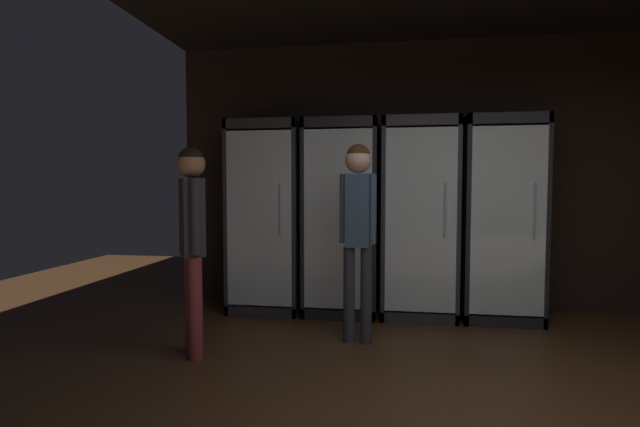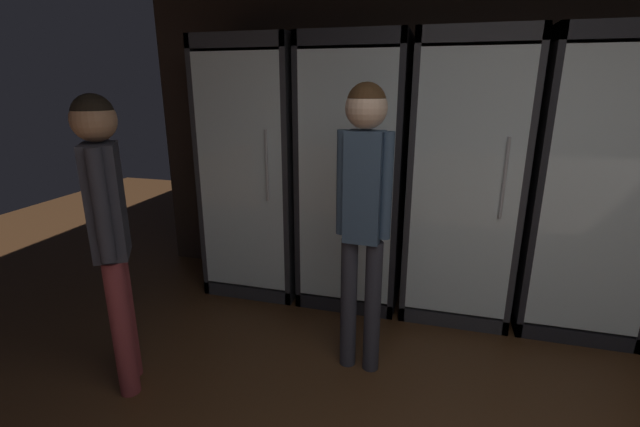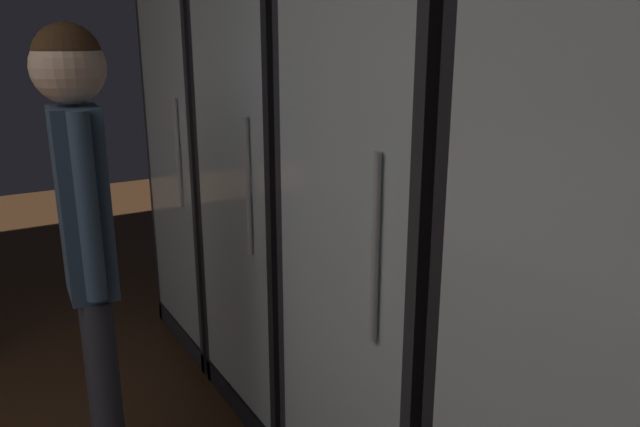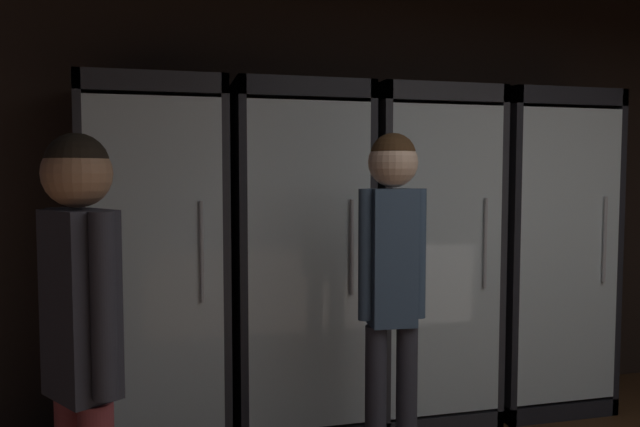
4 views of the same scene
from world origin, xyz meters
The scene contains 7 objects.
wall_back centered at (0.00, 3.03, 1.40)m, with size 6.00×0.06×2.80m, color black.
cooler_far_left centered at (-1.98, 2.72, 0.95)m, with size 0.73×0.64×1.95m.
cooler_left centered at (-1.21, 2.72, 0.96)m, with size 0.73×0.64×1.95m.
cooler_center centered at (-0.44, 2.72, 0.95)m, with size 0.73×0.64×1.95m.
cooler_right centered at (0.33, 2.72, 0.96)m, with size 0.73×0.64×1.95m.
shopper_near centered at (-0.98, 1.79, 1.05)m, with size 0.30×0.22×1.63m.
shopper_far centered at (-2.19, 1.29, 0.98)m, with size 0.26×0.31×1.58m.
Camera 1 is at (-0.74, -1.94, 1.28)m, focal length 25.79 mm.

